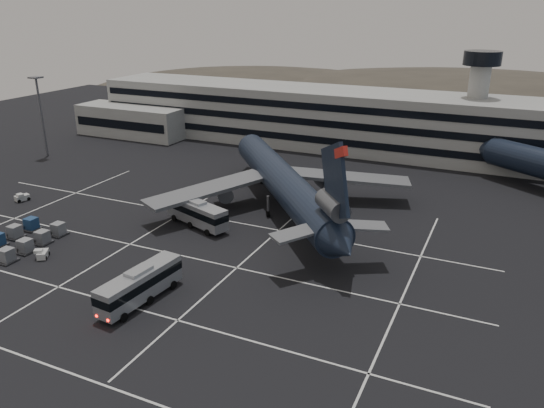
% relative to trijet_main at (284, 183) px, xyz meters
% --- Properties ---
extents(ground, '(260.00, 260.00, 0.00)m').
position_rel_trijet_main_xyz_m(ground, '(-9.54, -25.62, -5.25)').
color(ground, black).
rests_on(ground, ground).
extents(lane_markings, '(90.00, 55.62, 0.01)m').
position_rel_trijet_main_xyz_m(lane_markings, '(-8.59, -24.89, -5.24)').
color(lane_markings, silver).
rests_on(lane_markings, ground).
extents(terminal, '(125.00, 26.00, 24.00)m').
position_rel_trijet_main_xyz_m(terminal, '(-12.49, 45.53, 1.68)').
color(terminal, gray).
rests_on(terminal, ground).
extents(hills, '(352.00, 180.00, 44.00)m').
position_rel_trijet_main_xyz_m(hills, '(8.45, 144.38, -17.32)').
color(hills, '#38332B').
rests_on(hills, ground).
extents(lightpole_left, '(2.40, 2.40, 18.28)m').
position_rel_trijet_main_xyz_m(lightpole_left, '(-64.54, 9.38, 6.57)').
color(lightpole_left, slate).
rests_on(lightpole_left, ground).
extents(trijet_main, '(41.74, 47.54, 18.08)m').
position_rel_trijet_main_xyz_m(trijet_main, '(0.00, 0.00, 0.00)').
color(trijet_main, black).
rests_on(trijet_main, ground).
extents(bus_near, '(4.01, 12.39, 4.30)m').
position_rel_trijet_main_xyz_m(bus_near, '(-3.87, -33.95, -2.90)').
color(bus_near, '#909398').
rests_on(bus_near, ground).
extents(bus_far, '(12.54, 6.76, 4.34)m').
position_rel_trijet_main_xyz_m(bus_far, '(-10.20, -11.44, -2.87)').
color(bus_far, '#909398').
rests_on(bus_far, ground).
extents(tug_a, '(2.08, 2.67, 1.52)m').
position_rel_trijet_main_xyz_m(tug_a, '(-45.23, -14.96, -4.58)').
color(tug_a, beige).
rests_on(tug_a, ground).
extents(tug_b, '(2.28, 2.53, 1.40)m').
position_rel_trijet_main_xyz_m(tug_b, '(-23.65, -30.39, -4.63)').
color(tug_b, beige).
rests_on(tug_b, ground).
extents(uld_cluster, '(8.05, 12.51, 2.01)m').
position_rel_trijet_main_xyz_m(uld_cluster, '(-30.04, -28.57, -4.27)').
color(uld_cluster, '#2D2D30').
rests_on(uld_cluster, ground).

